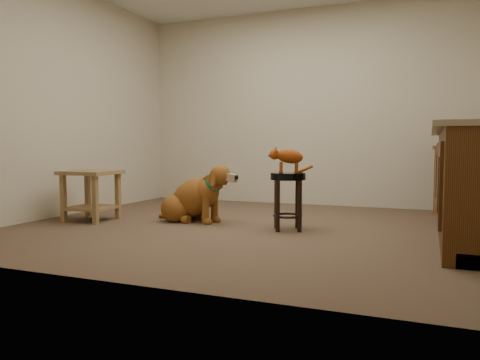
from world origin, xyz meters
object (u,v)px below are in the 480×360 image
at_px(padded_stool, 288,190).
at_px(wood_stool, 457,179).
at_px(tabby_kitten, 287,157).
at_px(side_table, 91,188).
at_px(golden_retriever, 194,199).

xyz_separation_m(padded_stool, wood_stool, (1.50, 1.70, 0.03)).
relative_size(padded_stool, tabby_kitten, 1.42).
height_order(wood_stool, side_table, wood_stool).
height_order(padded_stool, tabby_kitten, tabby_kitten).
relative_size(padded_stool, golden_retriever, 0.54).
height_order(wood_stool, tabby_kitten, wood_stool).
bearing_deg(side_table, wood_stool, 28.39).
bearing_deg(golden_retriever, side_table, -153.06).
distance_m(wood_stool, tabby_kitten, 2.29).
distance_m(side_table, golden_retriever, 1.09).
distance_m(golden_retriever, tabby_kitten, 1.13).
xyz_separation_m(wood_stool, golden_retriever, (-2.53, -1.58, -0.18)).
height_order(golden_retriever, tabby_kitten, tabby_kitten).
relative_size(golden_retriever, tabby_kitten, 2.63).
bearing_deg(tabby_kitten, wood_stool, 27.26).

